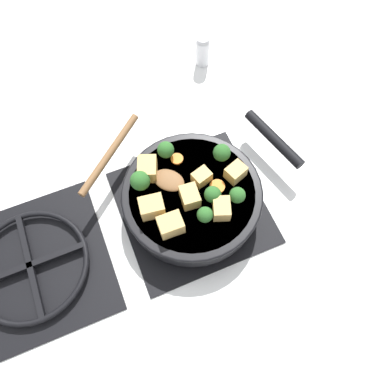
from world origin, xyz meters
name	(u,v)px	position (x,y,z in m)	size (l,w,h in m)	color
ground_plane	(192,207)	(0.00, 0.00, 0.00)	(2.40, 2.40, 0.00)	white
front_burner_grate	(192,205)	(0.00, 0.00, 0.01)	(0.31, 0.31, 0.03)	black
rear_burner_grate	(32,266)	(0.00, 0.36, 0.01)	(0.31, 0.31, 0.03)	black
skillet_pan	(193,196)	(0.00, 0.00, 0.06)	(0.30, 0.41, 0.05)	black
wooden_spoon	(136,165)	(0.10, 0.09, 0.09)	(0.23, 0.22, 0.02)	brown
tofu_cube_center_large	(190,197)	(-0.02, 0.01, 0.10)	(0.04, 0.03, 0.03)	tan
tofu_cube_near_handle	(202,177)	(0.02, -0.03, 0.09)	(0.04, 0.03, 0.03)	tan
tofu_cube_east_chunk	(171,225)	(-0.06, 0.07, 0.10)	(0.05, 0.04, 0.04)	tan
tofu_cube_west_chunk	(221,209)	(-0.06, -0.04, 0.10)	(0.04, 0.03, 0.03)	tan
tofu_cube_back_piece	(152,207)	(-0.01, 0.09, 0.10)	(0.05, 0.04, 0.04)	tan
tofu_cube_front_piece	(236,173)	(0.00, -0.10, 0.10)	(0.04, 0.03, 0.03)	tan
tofu_cube_mid_small	(148,169)	(0.08, 0.07, 0.10)	(0.05, 0.04, 0.04)	tan
broccoli_floret_near_spoon	(140,181)	(0.05, 0.09, 0.11)	(0.04, 0.04, 0.05)	#709956
broccoli_floret_center_top	(205,215)	(-0.07, 0.00, 0.10)	(0.03, 0.03, 0.04)	#709956
broccoli_floret_east_rim	(237,195)	(-0.05, -0.08, 0.10)	(0.03, 0.03, 0.04)	#709956
broccoli_floret_west_rim	(166,150)	(0.10, 0.02, 0.10)	(0.04, 0.04, 0.04)	#709956
broccoli_floret_north_edge	(222,153)	(0.05, -0.09, 0.10)	(0.04, 0.04, 0.04)	#709956
broccoli_floret_south_cluster	(213,195)	(-0.03, -0.03, 0.10)	(0.03, 0.03, 0.04)	#709956
carrot_slice_orange_thin	(176,159)	(0.08, 0.00, 0.08)	(0.03, 0.03, 0.01)	orange
carrot_slice_near_center	(217,187)	(-0.01, -0.05, 0.08)	(0.03, 0.03, 0.01)	orange
salt_shaker	(203,51)	(0.39, -0.19, 0.04)	(0.04, 0.04, 0.09)	white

